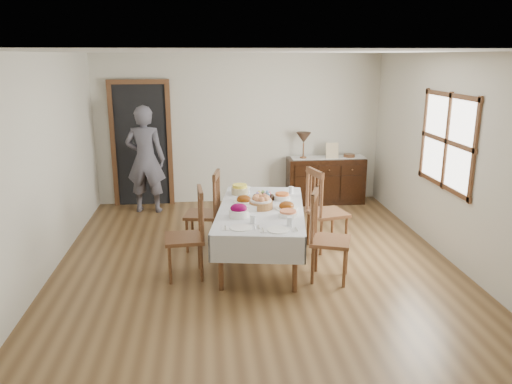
{
  "coord_description": "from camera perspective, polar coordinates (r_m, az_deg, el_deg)",
  "views": [
    {
      "loc": [
        -0.59,
        -5.74,
        2.56
      ],
      "look_at": [
        0.0,
        0.1,
        0.95
      ],
      "focal_mm": 35.0,
      "sensor_mm": 36.0,
      "label": 1
    }
  ],
  "objects": [
    {
      "name": "ground",
      "position": [
        6.31,
        0.09,
        -8.59
      ],
      "size": [
        6.0,
        6.0,
        0.0
      ],
      "primitive_type": "plane",
      "color": "brown"
    },
    {
      "name": "room_shell",
      "position": [
        6.24,
        -1.64,
        6.87
      ],
      "size": [
        5.02,
        6.02,
        2.65
      ],
      "color": "silver",
      "rests_on": "ground"
    },
    {
      "name": "dining_table",
      "position": [
        6.31,
        0.6,
        -2.56
      ],
      "size": [
        1.35,
        2.2,
        0.71
      ],
      "rotation": [
        0.0,
        0.0,
        -0.15
      ],
      "color": "silver",
      "rests_on": "ground"
    },
    {
      "name": "chair_left_near",
      "position": [
        5.93,
        -7.66,
        -4.66
      ],
      "size": [
        0.48,
        0.48,
        1.08
      ],
      "rotation": [
        0.0,
        0.0,
        -1.49
      ],
      "color": "brown",
      "rests_on": "ground"
    },
    {
      "name": "chair_left_far",
      "position": [
        6.77,
        -5.7,
        -2.07
      ],
      "size": [
        0.52,
        0.52,
        1.07
      ],
      "rotation": [
        0.0,
        0.0,
        -1.74
      ],
      "color": "brown",
      "rests_on": "ground"
    },
    {
      "name": "chair_right_near",
      "position": [
        5.87,
        8.0,
        -4.94
      ],
      "size": [
        0.57,
        0.57,
        1.07
      ],
      "rotation": [
        0.0,
        0.0,
        1.23
      ],
      "color": "brown",
      "rests_on": "ground"
    },
    {
      "name": "chair_right_far",
      "position": [
        6.76,
        7.77,
        -1.92
      ],
      "size": [
        0.57,
        0.57,
        1.12
      ],
      "rotation": [
        0.0,
        0.0,
        1.83
      ],
      "color": "brown",
      "rests_on": "ground"
    },
    {
      "name": "sideboard",
      "position": [
        8.98,
        7.93,
        1.33
      ],
      "size": [
        1.36,
        0.5,
        0.81
      ],
      "color": "black",
      "rests_on": "ground"
    },
    {
      "name": "person",
      "position": [
        8.46,
        -12.55,
        4.05
      ],
      "size": [
        0.64,
        0.46,
        1.91
      ],
      "primitive_type": "imported",
      "rotation": [
        0.0,
        0.0,
        3.01
      ],
      "color": "#53515E",
      "rests_on": "ground"
    },
    {
      "name": "bread_basket",
      "position": [
        6.23,
        0.57,
        -1.22
      ],
      "size": [
        0.3,
        0.3,
        0.17
      ],
      "color": "brown",
      "rests_on": "dining_table"
    },
    {
      "name": "egg_basket",
      "position": [
        6.63,
        0.88,
        -0.54
      ],
      "size": [
        0.29,
        0.29,
        0.11
      ],
      "color": "black",
      "rests_on": "dining_table"
    },
    {
      "name": "ham_platter_a",
      "position": [
        6.51,
        -1.4,
        -0.9
      ],
      "size": [
        0.27,
        0.27,
        0.11
      ],
      "color": "white",
      "rests_on": "dining_table"
    },
    {
      "name": "ham_platter_b",
      "position": [
        6.24,
        3.5,
        -1.65
      ],
      "size": [
        0.29,
        0.29,
        0.11
      ],
      "color": "white",
      "rests_on": "dining_table"
    },
    {
      "name": "beet_bowl",
      "position": [
        5.91,
        -1.99,
        -2.19
      ],
      "size": [
        0.23,
        0.23,
        0.16
      ],
      "color": "white",
      "rests_on": "dining_table"
    },
    {
      "name": "carrot_bowl",
      "position": [
        6.62,
        3.0,
        -0.53
      ],
      "size": [
        0.22,
        0.22,
        0.09
      ],
      "color": "white",
      "rests_on": "dining_table"
    },
    {
      "name": "pineapple_bowl",
      "position": [
        6.89,
        -1.87,
        0.29
      ],
      "size": [
        0.23,
        0.23,
        0.13
      ],
      "color": "#C4B684",
      "rests_on": "dining_table"
    },
    {
      "name": "casserole_dish",
      "position": [
        5.95,
        3.67,
        -2.46
      ],
      "size": [
        0.23,
        0.23,
        0.07
      ],
      "color": "white",
      "rests_on": "dining_table"
    },
    {
      "name": "butter_dish",
      "position": [
        6.14,
        -0.59,
        -1.86
      ],
      "size": [
        0.15,
        0.11,
        0.07
      ],
      "color": "white",
      "rests_on": "dining_table"
    },
    {
      "name": "setting_left",
      "position": [
        5.59,
        -1.33,
        -3.76
      ],
      "size": [
        0.44,
        0.31,
        0.1
      ],
      "color": "white",
      "rests_on": "dining_table"
    },
    {
      "name": "setting_right",
      "position": [
        5.53,
        2.96,
        -4.01
      ],
      "size": [
        0.44,
        0.31,
        0.1
      ],
      "color": "white",
      "rests_on": "dining_table"
    },
    {
      "name": "glass_far_a",
      "position": [
        6.91,
        -0.98,
        0.24
      ],
      "size": [
        0.07,
        0.07,
        0.1
      ],
      "color": "white",
      "rests_on": "dining_table"
    },
    {
      "name": "glass_far_b",
      "position": [
        6.93,
        4.03,
        0.23
      ],
      "size": [
        0.06,
        0.06,
        0.1
      ],
      "color": "white",
      "rests_on": "dining_table"
    },
    {
      "name": "runner",
      "position": [
        8.93,
        8.2,
        3.95
      ],
      "size": [
        1.3,
        0.35,
        0.01
      ],
      "color": "silver",
      "rests_on": "sideboard"
    },
    {
      "name": "table_lamp",
      "position": [
        8.73,
        5.46,
        6.12
      ],
      "size": [
        0.26,
        0.26,
        0.46
      ],
      "color": "brown",
      "rests_on": "sideboard"
    },
    {
      "name": "picture_frame",
      "position": [
        8.81,
        8.69,
        4.67
      ],
      "size": [
        0.22,
        0.08,
        0.28
      ],
      "color": "beige",
      "rests_on": "sideboard"
    },
    {
      "name": "deco_bowl",
      "position": [
        9.0,
        10.61,
        4.09
      ],
      "size": [
        0.2,
        0.2,
        0.06
      ],
      "color": "brown",
      "rests_on": "sideboard"
    }
  ]
}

